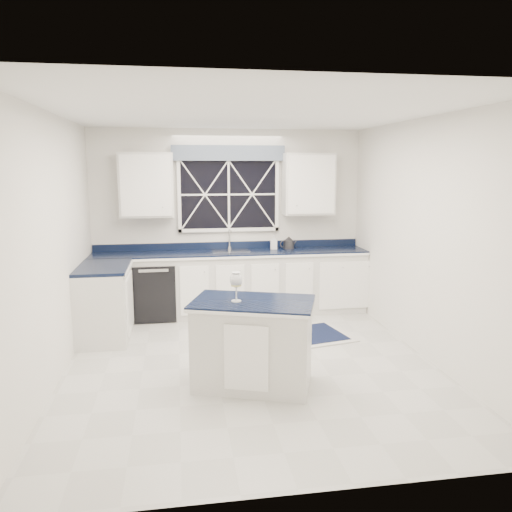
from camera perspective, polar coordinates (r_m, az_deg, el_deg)
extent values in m
plane|color=#BBBBB6|center=(5.65, -0.61, -12.26)|extent=(4.50, 4.50, 0.00)
cube|color=silver|center=(7.50, -3.14, 4.00)|extent=(4.00, 0.10, 2.70)
cube|color=silver|center=(7.36, -2.83, -3.23)|extent=(3.98, 0.60, 0.90)
cube|color=silver|center=(6.61, -16.93, -5.23)|extent=(0.60, 1.00, 0.90)
cube|color=black|center=(7.26, -2.86, 0.37)|extent=(3.98, 0.64, 0.04)
cube|color=black|center=(7.34, -11.42, -3.79)|extent=(0.60, 0.58, 0.82)
cube|color=black|center=(7.44, -3.15, 7.04)|extent=(1.40, 0.02, 1.00)
cube|color=slate|center=(7.37, -3.14, 11.68)|extent=(1.65, 0.04, 0.22)
cube|color=silver|center=(7.26, -12.39, 7.93)|extent=(0.75, 0.34, 0.90)
cube|color=silver|center=(7.50, 6.01, 8.17)|extent=(0.75, 0.34, 0.90)
cylinder|color=#ACACAE|center=(7.47, -3.05, 0.96)|extent=(0.05, 0.05, 0.04)
cylinder|color=#ACACAE|center=(7.45, -3.06, 2.02)|extent=(0.02, 0.02, 0.28)
cylinder|color=#ACACAE|center=(7.35, -2.99, 2.93)|extent=(0.02, 0.18, 0.02)
cube|color=silver|center=(5.01, -0.35, -10.16)|extent=(1.27, 0.98, 0.84)
cube|color=black|center=(4.87, -0.36, -5.35)|extent=(1.34, 1.05, 0.04)
cube|color=#BCBBB6|center=(6.48, 4.29, -9.23)|extent=(1.58, 1.15, 0.01)
cube|color=black|center=(6.47, 4.29, -9.15)|extent=(1.40, 0.96, 0.01)
cylinder|color=#2B2B2D|center=(7.50, 3.76, 1.33)|extent=(0.17, 0.17, 0.13)
cone|color=#2B2B2D|center=(7.49, 3.77, 2.03)|extent=(0.14, 0.14, 0.06)
torus|color=#2B2B2D|center=(7.48, 3.15, 1.38)|extent=(0.11, 0.02, 0.11)
cylinder|color=#2B2B2D|center=(7.53, 4.44, 1.50)|extent=(0.07, 0.02, 0.08)
cylinder|color=silver|center=(4.85, -2.26, -5.15)|extent=(0.10, 0.10, 0.01)
cylinder|color=silver|center=(4.83, -2.27, -4.22)|extent=(0.02, 0.02, 0.15)
ellipsoid|color=silver|center=(4.80, -2.28, -2.74)|extent=(0.12, 0.12, 0.15)
cylinder|color=#D1CB6F|center=(4.81, -2.28, -3.06)|extent=(0.10, 0.10, 0.07)
imported|color=silver|center=(7.44, 2.04, 1.59)|extent=(0.10, 0.10, 0.21)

